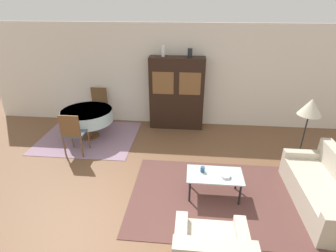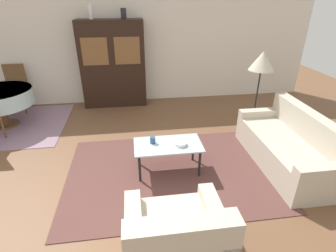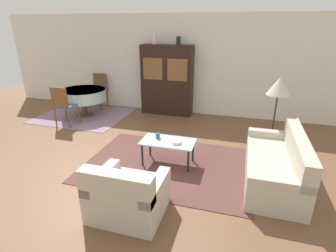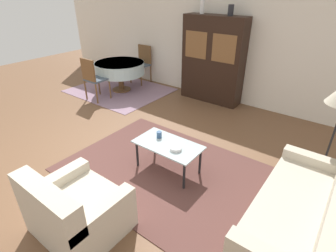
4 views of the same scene
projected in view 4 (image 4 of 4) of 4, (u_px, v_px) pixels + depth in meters
ground_plane at (92, 161)px, 4.16m from camera, size 14.00×14.00×0.00m
wall_back at (210, 39)px, 6.07m from camera, size 10.00×0.06×2.70m
area_rug at (167, 172)px, 3.91m from camera, size 3.02×2.15×0.01m
dining_rug at (120, 90)px, 6.93m from camera, size 2.38×1.98×0.01m
couch at (303, 216)px, 2.78m from camera, size 0.84×1.87×0.83m
armchair at (76, 211)px, 2.85m from camera, size 0.95×0.83×0.81m
coffee_table at (168, 147)px, 3.78m from camera, size 0.97×0.53×0.45m
display_cabinet at (213, 60)px, 5.94m from camera, size 1.42×0.42×1.91m
dining_table at (120, 68)px, 6.67m from camera, size 1.25×1.25×0.74m
dining_chair_near at (93, 77)px, 6.08m from camera, size 0.44×0.44×1.01m
dining_chair_far at (142, 62)px, 7.26m from camera, size 0.44×0.44×1.01m
cup at (159, 135)px, 3.89m from camera, size 0.08×0.08×0.10m
bowl at (176, 148)px, 3.61m from camera, size 0.17×0.17×0.05m
vase_tall at (202, 7)px, 5.61m from camera, size 0.09×0.09×0.28m
vase_short at (231, 10)px, 5.27m from camera, size 0.12×0.12×0.21m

